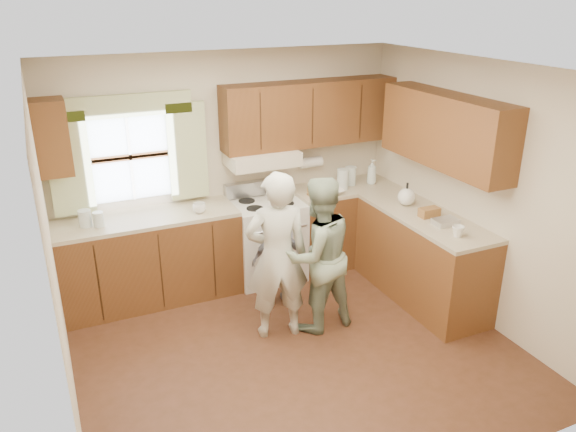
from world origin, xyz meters
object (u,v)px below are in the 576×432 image
stove (266,238)px  child (279,260)px  woman_left (277,256)px  woman_right (318,255)px

stove → child: 0.61m
woman_left → child: (0.24, 0.52, -0.33)m
woman_left → child: 0.66m
stove → woman_left: (-0.35, -1.12, 0.34)m
woman_left → woman_right: (0.40, -0.04, -0.05)m
woman_left → woman_right: woman_left is taller
woman_left → woman_right: size_ratio=1.06×
stove → woman_left: bearing=-107.3°
woman_left → child: woman_left is taller
stove → child: (-0.10, -0.60, 0.02)m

